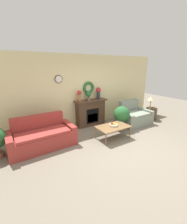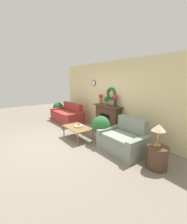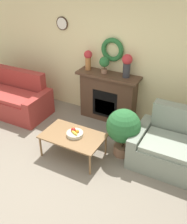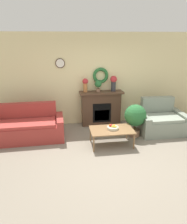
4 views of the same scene
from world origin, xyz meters
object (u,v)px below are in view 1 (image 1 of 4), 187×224
(fireplace, at_px, (91,112))
(side_table_by_loveseat, at_px, (151,114))
(vase_on_mantel_left, at_px, (79,95))
(table_lamp, at_px, (151,99))
(vase_on_mantel_right, at_px, (98,92))
(potted_plant_on_mantel, at_px, (88,95))
(fruit_bowl, at_px, (113,125))
(loveseat_right, at_px, (133,116))
(potted_plant_floor_by_loveseat, at_px, (122,115))
(couch_left, at_px, (42,137))
(coffee_table, at_px, (113,127))

(fireplace, relative_size, side_table_by_loveseat, 2.49)
(vase_on_mantel_left, bearing_deg, table_lamp, -14.89)
(vase_on_mantel_right, height_order, potted_plant_on_mantel, vase_on_mantel_right)
(fruit_bowl, bearing_deg, vase_on_mantel_left, 110.06)
(loveseat_right, distance_m, potted_plant_floor_by_loveseat, 0.88)
(couch_left, bearing_deg, vase_on_mantel_right, 15.38)
(couch_left, relative_size, side_table_by_loveseat, 3.58)
(fruit_bowl, distance_m, table_lamp, 2.64)
(table_lamp, xyz_separation_m, vase_on_mantel_right, (-2.20, 0.81, 0.37))
(fireplace, distance_m, potted_plant_floor_by_loveseat, 1.23)
(loveseat_right, xyz_separation_m, vase_on_mantel_left, (-2.04, 0.80, 0.96))
(couch_left, height_order, fruit_bowl, couch_left)
(potted_plant_on_mantel, bearing_deg, table_lamp, -16.47)
(loveseat_right, height_order, coffee_table, loveseat_right)
(table_lamp, relative_size, potted_plant_on_mantel, 1.52)
(side_table_by_loveseat, relative_size, vase_on_mantel_right, 1.15)
(couch_left, bearing_deg, potted_plant_floor_by_loveseat, -6.35)
(vase_on_mantel_left, bearing_deg, vase_on_mantel_right, 0.00)
(vase_on_mantel_left, bearing_deg, couch_left, -155.51)
(side_table_by_loveseat, bearing_deg, vase_on_mantel_right, 159.27)
(couch_left, distance_m, vase_on_mantel_right, 2.74)
(table_lamp, height_order, potted_plant_on_mantel, potted_plant_on_mantel)
(potted_plant_floor_by_loveseat, bearing_deg, potted_plant_on_mantel, 131.31)
(table_lamp, relative_size, vase_on_mantel_left, 1.28)
(coffee_table, relative_size, potted_plant_floor_by_loveseat, 1.19)
(coffee_table, bearing_deg, fruit_bowl, 40.72)
(side_table_by_loveseat, relative_size, vase_on_mantel_left, 1.30)
(loveseat_right, distance_m, table_lamp, 1.17)
(couch_left, bearing_deg, table_lamp, -2.21)
(couch_left, height_order, loveseat_right, loveseat_right)
(potted_plant_floor_by_loveseat, bearing_deg, loveseat_right, 12.67)
(vase_on_mantel_right, bearing_deg, couch_left, -163.32)
(fireplace, height_order, potted_plant_floor_by_loveseat, fireplace)
(fruit_bowl, relative_size, vase_on_mantel_right, 0.62)
(loveseat_right, height_order, side_table_by_loveseat, loveseat_right)
(couch_left, height_order, vase_on_mantel_right, vase_on_mantel_right)
(fireplace, bearing_deg, vase_on_mantel_right, 0.88)
(fireplace, distance_m, loveseat_right, 1.77)
(couch_left, xyz_separation_m, fruit_bowl, (2.11, -0.65, 0.15))
(loveseat_right, bearing_deg, potted_plant_floor_by_loveseat, -167.30)
(side_table_by_loveseat, bearing_deg, fruit_bowl, -168.38)
(coffee_table, distance_m, fruit_bowl, 0.08)
(loveseat_right, xyz_separation_m, coffee_table, (-1.56, -0.61, 0.07))
(vase_on_mantel_left, xyz_separation_m, potted_plant_on_mantel, (0.37, -0.02, -0.02))
(loveseat_right, bearing_deg, table_lamp, -0.51)
(vase_on_mantel_left, bearing_deg, fireplace, -0.68)
(fireplace, distance_m, vase_on_mantel_left, 0.88)
(fruit_bowl, relative_size, side_table_by_loveseat, 0.54)
(coffee_table, xyz_separation_m, vase_on_mantel_left, (-0.48, 1.41, 0.88))
(fireplace, height_order, potted_plant_on_mantel, potted_plant_on_mantel)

